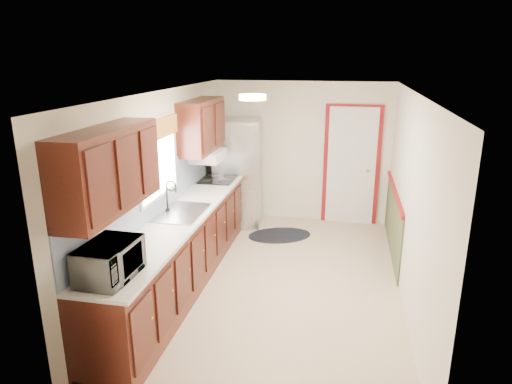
% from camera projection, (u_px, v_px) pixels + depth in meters
% --- Properties ---
extents(room_shell, '(3.20, 5.20, 2.52)m').
position_uv_depth(room_shell, '(280.00, 194.00, 5.51)').
color(room_shell, '#D0B593').
rests_on(room_shell, ground).
extents(kitchen_run, '(0.63, 4.00, 2.20)m').
position_uv_depth(kitchen_run, '(177.00, 225.00, 5.58)').
color(kitchen_run, '#3E150E').
rests_on(kitchen_run, ground).
extents(back_wall_trim, '(1.12, 2.30, 2.08)m').
position_uv_depth(back_wall_trim, '(360.00, 177.00, 7.49)').
color(back_wall_trim, maroon).
rests_on(back_wall_trim, ground).
extents(ceiling_fixture, '(0.30, 0.30, 0.06)m').
position_uv_depth(ceiling_fixture, '(253.00, 97.00, 5.04)').
color(ceiling_fixture, '#FFD88C').
rests_on(ceiling_fixture, room_shell).
extents(microwave, '(0.34, 0.60, 0.40)m').
position_uv_depth(microwave, '(109.00, 257.00, 3.92)').
color(microwave, white).
rests_on(microwave, kitchen_run).
extents(refrigerator, '(0.82, 0.79, 1.80)m').
position_uv_depth(refrigerator, '(238.00, 173.00, 7.71)').
color(refrigerator, '#B7B7BC').
rests_on(refrigerator, ground).
extents(rug, '(1.20, 1.00, 0.01)m').
position_uv_depth(rug, '(280.00, 235.00, 7.39)').
color(rug, black).
rests_on(rug, ground).
extents(cooktop, '(0.52, 0.62, 0.02)m').
position_uv_depth(cooktop, '(218.00, 179.00, 7.12)').
color(cooktop, black).
rests_on(cooktop, kitchen_run).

